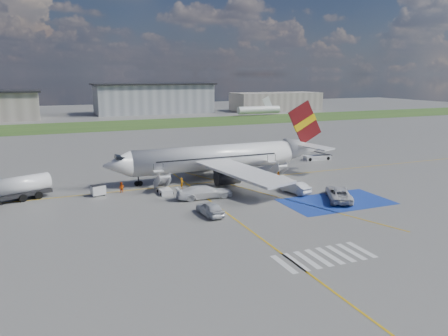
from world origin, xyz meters
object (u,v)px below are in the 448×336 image
Objects in this scene: gpu_cart at (98,191)px; car_silver_a at (210,208)px; belt_loader at (317,158)px; van_white_b at (205,190)px; van_white_a at (339,191)px; fuel_tanker at (14,191)px; car_silver_b at (295,187)px; airliner at (223,157)px.

car_silver_a is at bearing -65.82° from gpu_cart.
van_white_b reaches higher than belt_loader.
van_white_a is at bearing -112.05° from van_white_b.
van_white_a is at bearing -113.15° from belt_loader.
van_white_b reaches higher than van_white_a.
fuel_tanker is 53.36m from belt_loader.
belt_loader is at bearing -1.52° from gpu_cart.
car_silver_a reaches higher than car_silver_b.
car_silver_b is 0.86× the size of van_white_b.
car_silver_a is at bearing 27.43° from van_white_a.
car_silver_b is at bearing -24.80° from van_white_a.
car_silver_a is at bearing 167.63° from van_white_b.
airliner reaches higher than van_white_a.
belt_loader is at bearing -57.80° from van_white_b.
fuel_tanker is 1.96× the size of car_silver_a.
van_white_a is at bearing -40.64° from gpu_cart.
airliner reaches higher than fuel_tanker.
car_silver_b is at bearing -166.40° from car_silver_a.
van_white_a is (-13.20, -24.06, 0.70)m from belt_loader.
van_white_b is (-29.33, -16.66, 0.71)m from belt_loader.
fuel_tanker is 37.33m from car_silver_b.
van_white_b reaches higher than gpu_cart.
airliner reaches higher than gpu_cart.
van_white_b is at bearing -124.35° from airliner.
gpu_cart is 17.63m from car_silver_a.
van_white_a is (39.47, -15.61, -0.21)m from fuel_tanker.
airliner is 18.04× the size of gpu_cart.
van_white_a is (9.43, -17.21, -2.28)m from airliner.
fuel_tanker reaches higher than van_white_a.
fuel_tanker is at bearing 73.25° from van_white_b.
belt_loader is 0.99× the size of van_white_b.
car_silver_a is at bearing 3.67° from car_silver_b.
fuel_tanker is at bearing 156.99° from gpu_cart.
airliner reaches higher than car_silver_a.
belt_loader is (42.29, 9.96, -0.27)m from gpu_cart.
airliner is 7.47× the size of car_silver_b.
van_white_a reaches higher than gpu_cart.
car_silver_b reaches higher than gpu_cart.
van_white_b is (-6.70, -9.80, -2.27)m from airliner.
van_white_b is (-16.13, 7.40, 0.01)m from van_white_a.
car_silver_b is (35.79, -10.62, -0.51)m from fuel_tanker.
fuel_tanker is at bearing -39.50° from car_silver_a.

